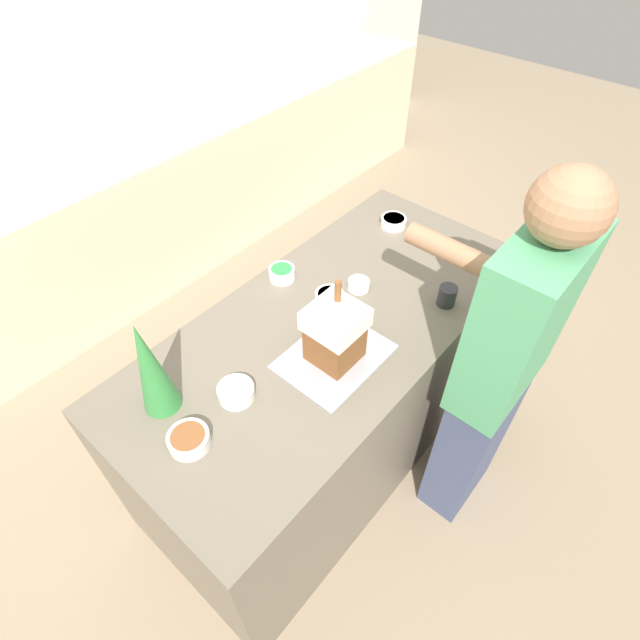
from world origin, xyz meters
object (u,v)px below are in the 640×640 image
(gingerbread_house, at_px, (335,333))
(candy_bowl_near_tray_right, at_px, (329,297))
(candy_bowl_front_corner, at_px, (393,221))
(candy_bowl_far_right, at_px, (236,392))
(candy_bowl_center_rear, at_px, (282,273))
(candy_bowl_behind_tray, at_px, (189,439))
(baking_tray, at_px, (334,357))
(decorative_tree, at_px, (150,367))
(person, at_px, (497,373))
(candy_bowl_beside_tree, at_px, (359,284))
(mug, at_px, (447,296))

(gingerbread_house, height_order, candy_bowl_near_tray_right, gingerbread_house)
(candy_bowl_front_corner, relative_size, candy_bowl_far_right, 0.96)
(gingerbread_house, relative_size, candy_bowl_center_rear, 2.88)
(gingerbread_house, relative_size, candy_bowl_behind_tray, 2.37)
(baking_tray, distance_m, decorative_tree, 0.65)
(candy_bowl_front_corner, relative_size, person, 0.07)
(candy_bowl_center_rear, bearing_deg, candy_bowl_near_tray_right, -84.68)
(candy_bowl_front_corner, bearing_deg, baking_tray, -159.16)
(gingerbread_house, bearing_deg, candy_bowl_front_corner, 20.84)
(candy_bowl_beside_tree, bearing_deg, candy_bowl_behind_tray, -177.29)
(mug, bearing_deg, gingerbread_house, 162.65)
(person, bearing_deg, candy_bowl_front_corner, 59.99)
(gingerbread_house, bearing_deg, candy_bowl_beside_tree, 24.79)
(candy_bowl_beside_tree, distance_m, candy_bowl_near_tray_right, 0.15)
(gingerbread_house, bearing_deg, mug, -17.35)
(gingerbread_house, distance_m, candy_bowl_center_rear, 0.50)
(baking_tray, bearing_deg, decorative_tree, 149.79)
(candy_bowl_center_rear, distance_m, mug, 0.70)
(candy_bowl_center_rear, bearing_deg, mug, -62.15)
(gingerbread_house, height_order, candy_bowl_behind_tray, gingerbread_house)
(candy_bowl_behind_tray, bearing_deg, candy_bowl_far_right, 5.90)
(gingerbread_house, height_order, mug, gingerbread_house)
(candy_bowl_behind_tray, relative_size, candy_bowl_near_tray_right, 1.14)
(candy_bowl_front_corner, xyz_separation_m, mug, (-0.31, -0.48, 0.02))
(candy_bowl_near_tray_right, bearing_deg, candy_bowl_behind_tray, -173.90)
(candy_bowl_front_corner, distance_m, candy_bowl_near_tray_right, 0.62)
(candy_bowl_beside_tree, relative_size, candy_bowl_center_rear, 0.83)
(candy_bowl_near_tray_right, distance_m, person, 0.71)
(candy_bowl_far_right, bearing_deg, decorative_tree, 137.31)
(candy_bowl_beside_tree, distance_m, candy_bowl_behind_tray, 0.94)
(decorative_tree, distance_m, candy_bowl_behind_tray, 0.26)
(gingerbread_house, bearing_deg, candy_bowl_near_tray_right, 43.68)
(candy_bowl_beside_tree, distance_m, candy_bowl_center_rear, 0.33)
(candy_bowl_center_rear, bearing_deg, candy_bowl_behind_tray, -156.72)
(candy_bowl_near_tray_right, height_order, person, person)
(baking_tray, bearing_deg, candy_bowl_far_right, 157.89)
(mug, bearing_deg, person, -115.64)
(candy_bowl_beside_tree, height_order, candy_bowl_far_right, candy_bowl_far_right)
(baking_tray, height_order, candy_bowl_behind_tray, candy_bowl_behind_tray)
(decorative_tree, height_order, person, person)
(candy_bowl_behind_tray, relative_size, person, 0.08)
(decorative_tree, distance_m, candy_bowl_beside_tree, 0.93)
(baking_tray, distance_m, candy_bowl_front_corner, 0.88)
(candy_bowl_behind_tray, bearing_deg, gingerbread_house, -11.81)
(candy_bowl_beside_tree, bearing_deg, candy_bowl_near_tray_right, 164.10)
(candy_bowl_beside_tree, height_order, mug, mug)
(baking_tray, xyz_separation_m, gingerbread_house, (0.00, 0.00, 0.13))
(decorative_tree, xyz_separation_m, candy_bowl_behind_tray, (-0.04, -0.19, -0.17))
(person, bearing_deg, candy_bowl_beside_tree, 90.30)
(mug, bearing_deg, decorative_tree, 155.79)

